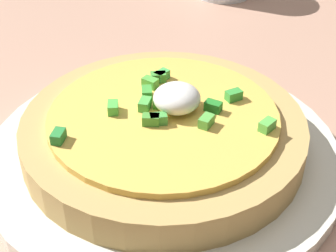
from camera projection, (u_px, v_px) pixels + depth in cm
name	position (u px, v px, depth cm)	size (l,w,h in cm)	color
dining_table	(101.00, 170.00, 43.19)	(96.89, 77.49, 2.26)	tan
plate	(168.00, 152.00, 42.24)	(28.81, 28.81, 1.36)	silver
pizza	(168.00, 130.00, 40.89)	(22.55, 22.55, 5.40)	tan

